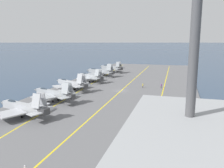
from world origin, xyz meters
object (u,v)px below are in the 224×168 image
parked_jet_nearest (23,107)px  parked_jet_fourth (90,76)px  parked_jet_fifth (100,71)px  crew_yellow_vest (143,85)px  parked_jet_second (54,93)px  crew_brown_vest (173,144)px  parked_jet_third (71,83)px  parked_jet_sixth (111,68)px  crew_purple_vest (161,86)px

parked_jet_nearest → parked_jet_fourth: size_ratio=1.10×
parked_jet_fifth → crew_yellow_vest: (-21.96, -24.42, -1.57)m
parked_jet_second → parked_jet_fourth: 32.97m
parked_jet_second → crew_brown_vest: parked_jet_second is taller
parked_jet_third → parked_jet_sixth: bearing=-1.5°
crew_brown_vest → parked_jet_fifth: bearing=27.5°
crew_yellow_vest → parked_jet_second: bearing=139.5°
parked_jet_nearest → parked_jet_fifth: bearing=1.5°
parked_jet_sixth → parked_jet_fifth: bearing=175.6°
parked_jet_nearest → crew_purple_vest: size_ratio=9.69×
crew_purple_vest → parked_jet_nearest: bearing=145.1°
crew_brown_vest → crew_yellow_vest: crew_brown_vest is taller
parked_jet_fourth → crew_purple_vest: bearing=-99.2°
parked_jet_third → crew_yellow_vest: size_ratio=10.25×
parked_jet_fourth → crew_brown_vest: parked_jet_fourth is taller
parked_jet_fifth → parked_jet_sixth: parked_jet_fifth is taller
crew_brown_vest → parked_jet_nearest: bearing=77.3°
parked_jet_second → parked_jet_fifth: size_ratio=1.06×
crew_yellow_vest → parked_jet_third: bearing=113.8°
parked_jet_fifth → crew_purple_vest: size_ratio=9.43×
parked_jet_second → crew_purple_vest: 40.74m
parked_jet_third → crew_brown_vest: size_ratio=9.96×
crew_yellow_vest → parked_jet_fourth: bearing=75.0°
parked_jet_second → parked_jet_sixth: size_ratio=1.09×
parked_jet_nearest → crew_purple_vest: 51.76m
parked_jet_third → crew_purple_vest: bearing=-68.6°
parked_jet_second → crew_purple_vest: bearing=-46.5°
parked_jet_third → parked_jet_fourth: 17.21m
crew_purple_vest → crew_yellow_vest: bearing=101.7°
parked_jet_nearest → parked_jet_third: size_ratio=0.98×
parked_jet_nearest → parked_jet_fourth: 47.37m
parked_jet_sixth → parked_jet_third: bearing=178.5°
crew_brown_vest → crew_yellow_vest: bearing=14.4°
parked_jet_nearest → parked_jet_fourth: parked_jet_nearest is taller
parked_jet_fourth → crew_brown_vest: (-55.34, -36.26, -1.41)m
parked_jet_nearest → parked_jet_sixth: 77.94m
parked_jet_nearest → crew_purple_vest: parked_jet_nearest is taller
crew_brown_vest → parked_jet_third: bearing=44.2°
parked_jet_third → parked_jet_sixth: size_ratio=1.08×
parked_jet_fifth → crew_purple_vest: 37.40m
parked_jet_fourth → parked_jet_fifth: bearing=2.7°
parked_jet_nearest → parked_jet_third: (30.18, 1.74, 0.16)m
parked_jet_second → crew_brown_vest: bearing=-122.4°
parked_jet_second → crew_purple_vest: (28.03, -29.53, -1.50)m
parked_jet_second → parked_jet_sixth: parked_jet_second is taller
parked_jet_nearest → crew_brown_vest: bearing=-102.7°
parked_jet_fifth → crew_brown_vest: bearing=-152.5°
parked_jet_second → parked_jet_sixth: 63.53m
parked_jet_sixth → crew_brown_vest: parked_jet_sixth is taller
parked_jet_fifth → crew_brown_vest: size_ratio=9.46×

